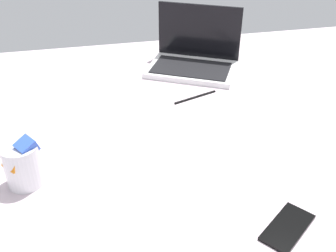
{
  "coord_description": "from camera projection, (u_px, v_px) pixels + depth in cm",
  "views": [
    {
      "loc": [
        -41.9,
        -104.1,
        83.6
      ],
      "look_at": [
        -21.44,
        -12.13,
        24.0
      ],
      "focal_mm": 42.97,
      "sensor_mm": 36.0,
      "label": 1
    }
  ],
  "objects": [
    {
      "name": "bed_mattress",
      "position": [
        223.0,
        138.0,
        1.33
      ],
      "size": [
        180.0,
        140.0,
        18.0
      ],
      "primitive_type": "cube",
      "color": "silver",
      "rests_on": "ground"
    },
    {
      "name": "snack_cup",
      "position": [
        23.0,
        164.0,
        0.97
      ],
      "size": [
        9.46,
        9.98,
        13.53
      ],
      "color": "silver",
      "rests_on": "bed_mattress"
    },
    {
      "name": "charger_cable",
      "position": [
        195.0,
        97.0,
        1.38
      ],
      "size": [
        16.21,
        6.3,
        0.6
      ],
      "primitive_type": "cube",
      "rotation": [
        0.0,
        0.0,
        0.34
      ],
      "color": "black",
      "rests_on": "bed_mattress"
    },
    {
      "name": "laptop",
      "position": [
        194.0,
        58.0,
        1.56
      ],
      "size": [
        39.97,
        35.92,
        23.0
      ],
      "rotation": [
        0.0,
        0.0,
        -0.5
      ],
      "color": "silver",
      "rests_on": "bed_mattress"
    },
    {
      "name": "cell_phone",
      "position": [
        288.0,
        227.0,
        0.87
      ],
      "size": [
        15.25,
        13.91,
        0.8
      ],
      "primitive_type": "cube",
      "rotation": [
        0.0,
        0.0,
        2.22
      ],
      "color": "black",
      "rests_on": "bed_mattress"
    }
  ]
}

